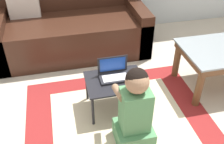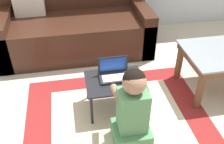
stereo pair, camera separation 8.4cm
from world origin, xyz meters
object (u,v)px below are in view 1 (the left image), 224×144
at_px(computer_mouse, 136,76).
at_px(person_seated, 135,112).
at_px(laptop_desk, 115,84).
at_px(couch, 71,28).
at_px(laptop, 114,74).

height_order(computer_mouse, person_seated, person_seated).
xyz_separation_m(laptop_desk, computer_mouse, (0.19, -0.01, 0.06)).
bearing_deg(couch, laptop_desk, -77.18).
bearing_deg(laptop, person_seated, -84.08).
height_order(laptop_desk, computer_mouse, computer_mouse).
relative_size(couch, laptop, 6.58).
bearing_deg(couch, computer_mouse, -68.95).
bearing_deg(person_seated, laptop, 95.92).
distance_m(laptop_desk, person_seated, 0.43).
bearing_deg(laptop, computer_mouse, -16.16).
bearing_deg(laptop, laptop_desk, -93.07).
bearing_deg(computer_mouse, couch, 111.05).
height_order(laptop, person_seated, person_seated).
height_order(laptop_desk, person_seated, person_seated).
relative_size(laptop_desk, computer_mouse, 4.95).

